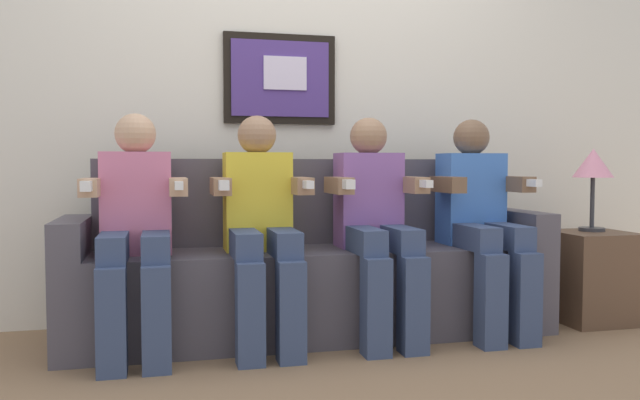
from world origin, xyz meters
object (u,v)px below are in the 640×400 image
Objects in this scene: person_rightmost at (481,216)px; table_lamp at (593,167)px; person_right_center at (376,218)px; side_table_right at (592,277)px; person_leftmost at (136,223)px; couch at (312,274)px; person_left_center at (261,220)px.

table_lamp is at bearing 7.86° from person_rightmost.
person_right_center is 2.22× the size of side_table_right.
couch is at bearing 11.12° from person_leftmost.
person_left_center is 1.89m from side_table_right.
person_leftmost and person_left_center have the same top height.
table_lamp reaches higher than couch.
person_right_center reaches higher than couch.
person_right_center is at bearing 0.00° from person_left_center.
person_left_center is (-0.29, -0.17, 0.29)m from couch.
person_right_center reaches higher than table_lamp.
side_table_right is at bearing 2.74° from person_right_center.
couch is at bearing 149.47° from person_right_center.
person_leftmost is 1.72m from person_rightmost.
person_leftmost is 2.41× the size of table_lamp.
person_left_center is 1.15m from person_rightmost.
couch is 0.44m from person_right_center.
person_leftmost is (-0.86, -0.17, 0.29)m from couch.
person_left_center is at bearing -179.98° from person_rightmost.
couch reaches higher than side_table_right.
side_table_right is at bearing -3.92° from couch.
person_leftmost is at bearing -177.63° from table_lamp.
person_left_center is at bearing 180.00° from person_right_center.
person_left_center reaches higher than side_table_right.
table_lamp is at bearing 4.44° from person_right_center.
person_right_center is 1.00× the size of person_rightmost.
couch is 0.92m from person_leftmost.
person_leftmost is 2.22× the size of side_table_right.
couch is at bearing 176.08° from side_table_right.
person_leftmost is at bearing -179.98° from person_rightmost.
person_leftmost is 0.57m from person_left_center.
person_right_center is at bearing -177.26° from side_table_right.
person_leftmost reaches higher than couch.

